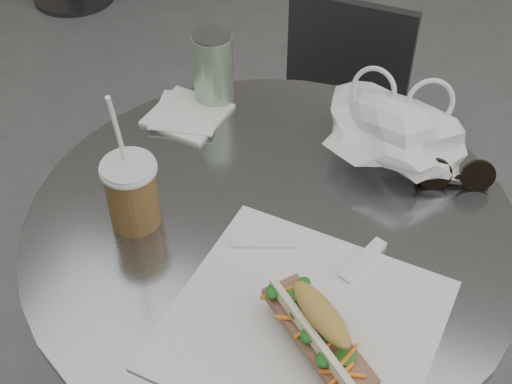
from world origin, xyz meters
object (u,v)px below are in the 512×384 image
(iced_coffee, at_px, (132,192))
(drink_can, at_px, (213,68))
(cafe_table, at_px, (269,328))
(chair_far, at_px, (323,173))
(banh_mi, at_px, (319,330))
(sunglasses, at_px, (455,176))

(iced_coffee, distance_m, drink_can, 0.33)
(cafe_table, relative_size, drink_can, 5.54)
(chair_far, bearing_deg, iced_coffee, 79.89)
(banh_mi, distance_m, iced_coffee, 0.35)
(sunglasses, bearing_deg, iced_coffee, -168.05)
(drink_can, bearing_deg, banh_mi, -53.29)
(sunglasses, bearing_deg, chair_far, 110.30)
(iced_coffee, bearing_deg, chair_far, 78.58)
(iced_coffee, height_order, drink_can, iced_coffee)
(cafe_table, distance_m, sunglasses, 0.42)
(cafe_table, height_order, iced_coffee, iced_coffee)
(drink_can, bearing_deg, iced_coffee, -88.49)
(sunglasses, height_order, drink_can, drink_can)
(chair_far, height_order, drink_can, drink_can)
(cafe_table, relative_size, banh_mi, 3.28)
(iced_coffee, bearing_deg, banh_mi, -20.84)
(banh_mi, distance_m, sunglasses, 0.39)
(cafe_table, bearing_deg, sunglasses, 36.20)
(sunglasses, bearing_deg, banh_mi, -124.38)
(iced_coffee, bearing_deg, cafe_table, 19.13)
(iced_coffee, height_order, sunglasses, iced_coffee)
(chair_far, distance_m, drink_can, 0.60)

